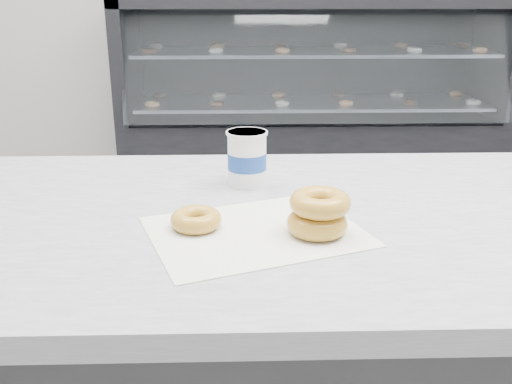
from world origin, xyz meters
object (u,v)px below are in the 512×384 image
donut_stack (318,213)px  coffee_cup (247,158)px  display_case (310,115)px  donut_single (196,219)px

donut_stack → coffee_cup: size_ratio=1.24×
donut_stack → coffee_cup: (-0.11, 0.25, 0.02)m
display_case → coffee_cup: bearing=-99.8°
display_case → donut_single: 2.87m
display_case → coffee_cup: 2.64m
donut_stack → display_case: bearing=83.3°
display_case → donut_single: display_case is taller
display_case → donut_stack: display_case is taller
display_case → coffee_cup: size_ratio=21.35×
donut_single → display_case: bearing=79.2°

